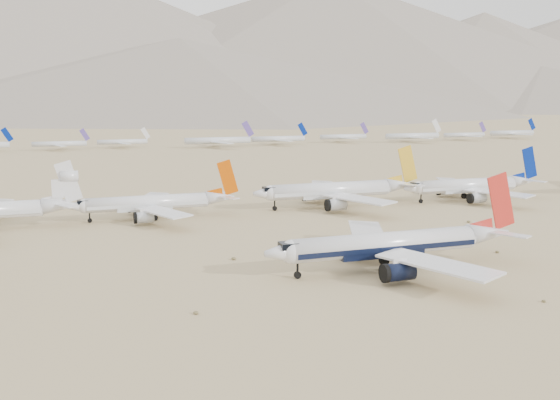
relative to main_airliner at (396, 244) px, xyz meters
name	(u,v)px	position (x,y,z in m)	size (l,w,h in m)	color
ground	(400,265)	(2.44, 2.27, -4.96)	(7000.00, 7000.00, 0.00)	#957F56
main_airliner	(396,244)	(0.00, 0.00, 0.00)	(51.12, 49.93, 18.04)	silver
row2_navy_widebody	(472,186)	(63.16, 63.51, -0.27)	(47.18, 46.14, 16.78)	silver
row2_gold_tail	(337,190)	(17.34, 66.26, 0.09)	(50.71, 49.60, 18.06)	silver
row2_orange_tail	(155,203)	(-37.26, 65.49, -0.59)	(43.69, 42.74, 15.59)	silver
distant_storage_row	(180,141)	(10.28, 298.41, -0.59)	(562.45, 60.03, 14.97)	silver
mountain_range	(113,35)	(72.61, 1650.28, 185.36)	(7354.00, 3024.00, 470.00)	slate
foothills	(359,79)	(529.11, 1102.27, 62.19)	(4637.50, 1395.00, 155.00)	slate
desert_scrub	(301,323)	(-27.93, -22.22, -4.67)	(206.06, 121.67, 0.63)	brown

